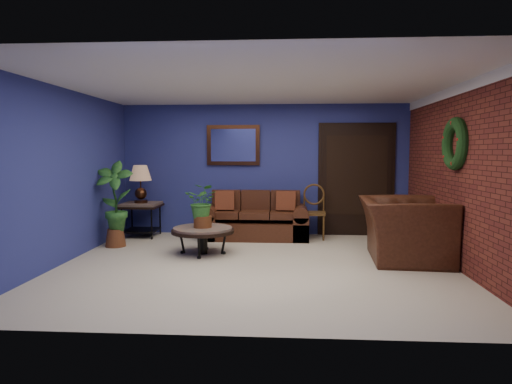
# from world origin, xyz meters

# --- Properties ---
(floor) EXTENTS (5.50, 5.50, 0.00)m
(floor) POSITION_xyz_m (0.00, 0.00, 0.00)
(floor) COLOR beige
(floor) RESTS_ON ground
(wall_back) EXTENTS (5.50, 0.04, 2.50)m
(wall_back) POSITION_xyz_m (0.00, 2.50, 1.25)
(wall_back) COLOR navy
(wall_back) RESTS_ON ground
(wall_left) EXTENTS (0.04, 5.00, 2.50)m
(wall_left) POSITION_xyz_m (-2.75, 0.00, 1.25)
(wall_left) COLOR navy
(wall_left) RESTS_ON ground
(wall_right_brick) EXTENTS (0.04, 5.00, 2.50)m
(wall_right_brick) POSITION_xyz_m (2.75, 0.00, 1.25)
(wall_right_brick) COLOR maroon
(wall_right_brick) RESTS_ON ground
(ceiling) EXTENTS (5.50, 5.00, 0.02)m
(ceiling) POSITION_xyz_m (0.00, 0.00, 2.50)
(ceiling) COLOR white
(ceiling) RESTS_ON wall_back
(crown_molding) EXTENTS (0.03, 5.00, 0.14)m
(crown_molding) POSITION_xyz_m (2.72, 0.00, 2.43)
(crown_molding) COLOR white
(crown_molding) RESTS_ON wall_right_brick
(wall_mirror) EXTENTS (1.02, 0.06, 0.77)m
(wall_mirror) POSITION_xyz_m (-0.60, 2.46, 1.72)
(wall_mirror) COLOR #3C2012
(wall_mirror) RESTS_ON wall_back
(closet_door) EXTENTS (1.44, 0.06, 2.18)m
(closet_door) POSITION_xyz_m (1.75, 2.47, 1.05)
(closet_door) COLOR black
(closet_door) RESTS_ON wall_back
(wreath) EXTENTS (0.16, 0.72, 0.72)m
(wreath) POSITION_xyz_m (2.69, 0.05, 1.70)
(wreath) COLOR black
(wreath) RESTS_ON wall_right_brick
(sofa) EXTENTS (1.94, 0.84, 0.87)m
(sofa) POSITION_xyz_m (-0.15, 2.07, 0.29)
(sofa) COLOR #482314
(sofa) RESTS_ON ground
(coffee_table) EXTENTS (0.97, 0.97, 0.42)m
(coffee_table) POSITION_xyz_m (-0.88, 0.67, 0.36)
(coffee_table) COLOR #4F4A45
(coffee_table) RESTS_ON ground
(end_table) EXTENTS (0.70, 0.70, 0.64)m
(end_table) POSITION_xyz_m (-2.30, 2.05, 0.49)
(end_table) COLOR #4F4A45
(end_table) RESTS_ON ground
(table_lamp) EXTENTS (0.41, 0.41, 0.68)m
(table_lamp) POSITION_xyz_m (-2.30, 2.05, 1.08)
(table_lamp) COLOR #3C2012
(table_lamp) RESTS_ON end_table
(side_chair) EXTENTS (0.46, 0.46, 1.00)m
(side_chair) POSITION_xyz_m (0.93, 2.12, 0.56)
(side_chair) COLOR #573818
(side_chair) RESTS_ON ground
(armchair) EXTENTS (1.32, 1.48, 0.91)m
(armchair) POSITION_xyz_m (2.15, 0.45, 0.45)
(armchair) COLOR #482314
(armchair) RESTS_ON ground
(coffee_plant) EXTENTS (0.56, 0.51, 0.68)m
(coffee_plant) POSITION_xyz_m (-0.88, 0.67, 0.79)
(coffee_plant) COLOR #5E3117
(coffee_plant) RESTS_ON coffee_table
(floor_plant) EXTENTS (0.38, 0.31, 0.82)m
(floor_plant) POSITION_xyz_m (2.35, 1.50, 0.43)
(floor_plant) COLOR #5E3117
(floor_plant) RESTS_ON ground
(tall_plant) EXTENTS (0.65, 0.45, 1.45)m
(tall_plant) POSITION_xyz_m (-2.45, 1.12, 0.78)
(tall_plant) COLOR brown
(tall_plant) RESTS_ON ground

